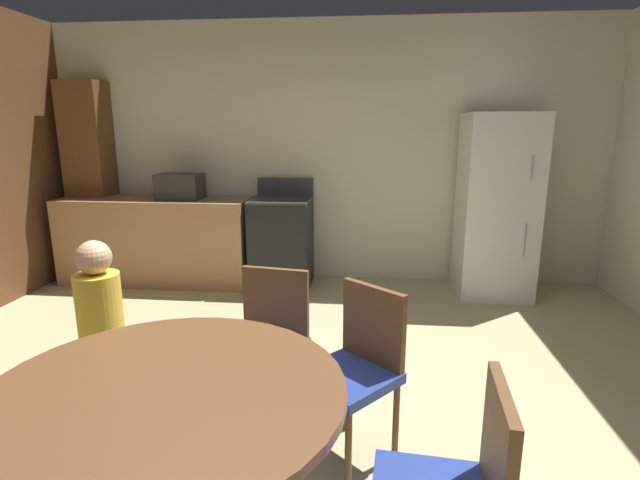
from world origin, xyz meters
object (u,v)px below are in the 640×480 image
object	(u,v)px
microwave	(180,186)
person_child	(103,338)
refrigerator	(496,207)
chair_north	(269,339)
dining_table	(168,428)
chair_northeast	(357,363)
oven_range	(282,242)

from	to	relation	value
microwave	person_child	world-z (taller)	microwave
refrigerator	chair_north	bearing A→B (deg)	-126.72
dining_table	person_child	xyz separation A→B (m)	(-0.65, 0.72, -0.03)
microwave	chair_northeast	distance (m)	3.29
oven_range	microwave	xyz separation A→B (m)	(-1.05, -0.00, 0.56)
chair_north	person_child	xyz separation A→B (m)	(-0.81, -0.24, 0.08)
dining_table	person_child	distance (m)	0.97
microwave	chair_north	world-z (taller)	microwave
oven_range	dining_table	size ratio (longest dim) A/B	0.88
chair_north	refrigerator	bearing A→B (deg)	152.47
dining_table	chair_northeast	world-z (taller)	chair_northeast
refrigerator	dining_table	distance (m)	3.84
refrigerator	chair_northeast	world-z (taller)	refrigerator
oven_range	person_child	world-z (taller)	oven_range
refrigerator	person_child	distance (m)	3.66
dining_table	refrigerator	bearing A→B (deg)	60.06
chair_north	microwave	bearing A→B (deg)	-140.20
refrigerator	chair_north	world-z (taller)	refrigerator
refrigerator	person_child	bearing A→B (deg)	-134.66
microwave	refrigerator	bearing A→B (deg)	-0.90
oven_range	chair_northeast	size ratio (longest dim) A/B	1.26
oven_range	dining_table	bearing A→B (deg)	-86.42
oven_range	dining_table	xyz separation A→B (m)	(0.21, -3.37, 0.14)
microwave	chair_northeast	world-z (taller)	microwave
dining_table	chair_north	bearing A→B (deg)	80.82
person_child	refrigerator	bearing A→B (deg)	93.15
oven_range	person_child	distance (m)	2.69
microwave	oven_range	bearing A→B (deg)	0.20
microwave	dining_table	size ratio (longest dim) A/B	0.35
microwave	dining_table	distance (m)	3.62
microwave	person_child	bearing A→B (deg)	-76.99
chair_north	chair_northeast	bearing A→B (deg)	74.13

